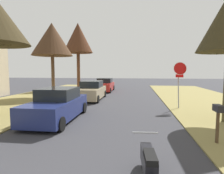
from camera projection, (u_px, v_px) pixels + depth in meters
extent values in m
cylinder|color=#9EA0A5|center=(178.00, 91.00, 11.74)|extent=(0.07, 0.47, 2.23)
cylinder|color=white|center=(180.00, 68.00, 11.35)|extent=(0.81, 0.20, 0.80)
cylinder|color=red|center=(180.00, 68.00, 11.35)|extent=(0.77, 0.20, 0.75)
cube|color=red|center=(180.00, 76.00, 11.48)|extent=(0.48, 0.09, 0.20)
cylinder|color=brown|center=(53.00, 76.00, 16.76)|extent=(0.30, 0.30, 3.77)
cone|color=#472F1E|center=(52.00, 39.00, 16.46)|extent=(3.68, 3.68, 2.95)
cylinder|color=brown|center=(58.00, 47.00, 16.53)|extent=(0.30, 1.15, 1.57)
cylinder|color=brown|center=(47.00, 47.00, 16.63)|extent=(0.19, 1.23, 1.61)
cylinder|color=brown|center=(54.00, 49.00, 17.24)|extent=(1.51, 0.46, 1.43)
cylinder|color=brown|center=(78.00, 71.00, 24.19)|extent=(0.43, 0.43, 4.79)
cone|color=#472818|center=(78.00, 38.00, 23.81)|extent=(3.88, 3.88, 3.87)
cylinder|color=brown|center=(76.00, 47.00, 23.41)|extent=(1.28, 0.54, 1.48)
cylinder|color=brown|center=(74.00, 50.00, 23.99)|extent=(0.26, 1.21, 0.93)
cylinder|color=brown|center=(75.00, 48.00, 24.00)|extent=(0.20, 1.13, 1.41)
cube|color=navy|center=(57.00, 108.00, 8.96)|extent=(1.89, 4.43, 0.85)
cube|color=black|center=(59.00, 93.00, 9.12)|extent=(1.63, 2.05, 0.56)
cylinder|color=black|center=(61.00, 124.00, 7.25)|extent=(0.21, 0.60, 0.60)
cylinder|color=black|center=(20.00, 123.00, 7.46)|extent=(0.21, 0.60, 0.60)
cylinder|color=black|center=(84.00, 108.00, 10.51)|extent=(0.21, 0.60, 0.60)
cylinder|color=black|center=(55.00, 107.00, 10.72)|extent=(0.21, 0.60, 0.60)
cube|color=tan|center=(91.00, 93.00, 15.40)|extent=(1.89, 4.43, 0.85)
cube|color=black|center=(92.00, 84.00, 15.55)|extent=(1.63, 2.05, 0.56)
cylinder|color=black|center=(98.00, 99.00, 13.68)|extent=(0.21, 0.60, 0.60)
cylinder|color=black|center=(75.00, 99.00, 13.90)|extent=(0.21, 0.60, 0.60)
cylinder|color=black|center=(105.00, 94.00, 16.95)|extent=(0.21, 0.60, 0.60)
cylinder|color=black|center=(87.00, 93.00, 17.16)|extent=(0.21, 0.60, 0.60)
cube|color=red|center=(105.00, 86.00, 21.57)|extent=(1.89, 4.43, 0.85)
cube|color=black|center=(105.00, 80.00, 21.72)|extent=(1.63, 2.05, 0.56)
cylinder|color=black|center=(110.00, 90.00, 19.85)|extent=(0.21, 0.60, 0.60)
cylinder|color=black|center=(95.00, 90.00, 20.07)|extent=(0.21, 0.60, 0.60)
cylinder|color=black|center=(114.00, 88.00, 23.12)|extent=(0.21, 0.60, 0.60)
cylinder|color=black|center=(100.00, 87.00, 23.33)|extent=(0.21, 0.60, 0.60)
cylinder|color=black|center=(144.00, 157.00, 4.48)|extent=(0.14, 0.61, 0.60)
cube|color=black|center=(148.00, 160.00, 3.74)|extent=(0.31, 1.03, 0.36)
cube|color=black|center=(150.00, 157.00, 3.47)|extent=(0.26, 0.57, 0.12)
cylinder|color=#9EA0A5|center=(145.00, 133.00, 4.32)|extent=(0.60, 0.08, 0.04)
cube|color=brown|center=(217.00, 127.00, 5.94)|extent=(0.08, 0.08, 1.05)
cube|color=black|center=(218.00, 108.00, 5.89)|extent=(0.22, 0.44, 0.22)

